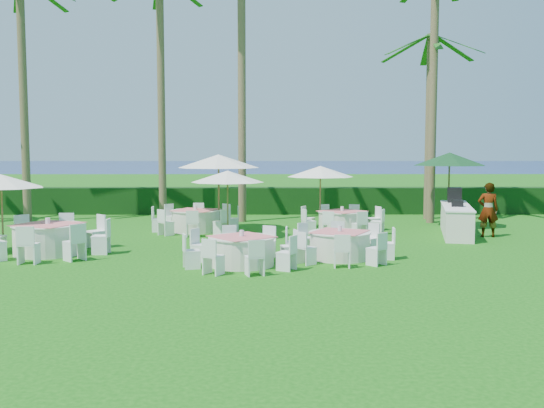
{
  "coord_description": "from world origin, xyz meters",
  "views": [
    {
      "loc": [
        1.61,
        -15.72,
        2.87
      ],
      "look_at": [
        1.74,
        2.18,
        1.3
      ],
      "focal_mm": 40.0,
      "sensor_mm": 36.0,
      "label": 1
    }
  ],
  "objects_px": {
    "banquet_table_b": "(242,250)",
    "umbrella_d": "(320,172)",
    "banquet_table_e": "(196,220)",
    "umbrella_a": "(1,181)",
    "staff_person": "(488,210)",
    "umbrella_green": "(450,159)",
    "buffet_table": "(456,219)",
    "umbrella_c": "(219,161)",
    "banquet_table_c": "(340,244)",
    "banquet_table_a": "(48,238)",
    "banquet_table_f": "(342,221)",
    "umbrella_b": "(228,177)"
  },
  "relations": [
    {
      "from": "banquet_table_b",
      "to": "umbrella_d",
      "type": "height_order",
      "value": "umbrella_d"
    },
    {
      "from": "banquet_table_e",
      "to": "umbrella_a",
      "type": "distance_m",
      "value": 6.8
    },
    {
      "from": "umbrella_d",
      "to": "staff_person",
      "type": "relative_size",
      "value": 1.33
    },
    {
      "from": "umbrella_d",
      "to": "staff_person",
      "type": "bearing_deg",
      "value": -21.39
    },
    {
      "from": "umbrella_d",
      "to": "umbrella_green",
      "type": "distance_m",
      "value": 4.89
    },
    {
      "from": "umbrella_green",
      "to": "buffet_table",
      "type": "height_order",
      "value": "umbrella_green"
    },
    {
      "from": "umbrella_c",
      "to": "buffet_table",
      "type": "xyz_separation_m",
      "value": [
        8.24,
        -0.93,
        -1.96
      ]
    },
    {
      "from": "banquet_table_c",
      "to": "umbrella_d",
      "type": "height_order",
      "value": "umbrella_d"
    },
    {
      "from": "banquet_table_c",
      "to": "banquet_table_e",
      "type": "xyz_separation_m",
      "value": [
        -4.5,
        5.51,
        0.02
      ]
    },
    {
      "from": "banquet_table_a",
      "to": "buffet_table",
      "type": "bearing_deg",
      "value": 17.26
    },
    {
      "from": "umbrella_c",
      "to": "umbrella_green",
      "type": "distance_m",
      "value": 8.58
    },
    {
      "from": "banquet_table_f",
      "to": "staff_person",
      "type": "relative_size",
      "value": 1.61
    },
    {
      "from": "banquet_table_c",
      "to": "banquet_table_b",
      "type": "bearing_deg",
      "value": -159.46
    },
    {
      "from": "banquet_table_f",
      "to": "umbrella_b",
      "type": "height_order",
      "value": "umbrella_b"
    },
    {
      "from": "umbrella_b",
      "to": "banquet_table_a",
      "type": "bearing_deg",
      "value": -146.26
    },
    {
      "from": "banquet_table_e",
      "to": "banquet_table_f",
      "type": "distance_m",
      "value": 5.21
    },
    {
      "from": "banquet_table_c",
      "to": "banquet_table_a",
      "type": "bearing_deg",
      "value": 174.56
    },
    {
      "from": "buffet_table",
      "to": "umbrella_d",
      "type": "bearing_deg",
      "value": 161.9
    },
    {
      "from": "banquet_table_c",
      "to": "umbrella_d",
      "type": "distance_m",
      "value": 6.41
    },
    {
      "from": "banquet_table_c",
      "to": "umbrella_green",
      "type": "relative_size",
      "value": 1.03
    },
    {
      "from": "banquet_table_c",
      "to": "umbrella_d",
      "type": "bearing_deg",
      "value": 89.93
    },
    {
      "from": "banquet_table_a",
      "to": "umbrella_green",
      "type": "relative_size",
      "value": 1.2
    },
    {
      "from": "banquet_table_a",
      "to": "umbrella_b",
      "type": "relative_size",
      "value": 1.4
    },
    {
      "from": "umbrella_c",
      "to": "staff_person",
      "type": "xyz_separation_m",
      "value": [
        9.11,
        -1.56,
        -1.59
      ]
    },
    {
      "from": "banquet_table_b",
      "to": "banquet_table_f",
      "type": "relative_size",
      "value": 0.99
    },
    {
      "from": "banquet_table_c",
      "to": "staff_person",
      "type": "bearing_deg",
      "value": 36.68
    },
    {
      "from": "banquet_table_a",
      "to": "banquet_table_f",
      "type": "xyz_separation_m",
      "value": [
        8.75,
        4.55,
        -0.05
      ]
    },
    {
      "from": "banquet_table_c",
      "to": "umbrella_b",
      "type": "relative_size",
      "value": 1.2
    },
    {
      "from": "banquet_table_f",
      "to": "umbrella_d",
      "type": "bearing_deg",
      "value": 129.43
    },
    {
      "from": "banquet_table_e",
      "to": "umbrella_green",
      "type": "xyz_separation_m",
      "value": [
        9.35,
        1.05,
        2.16
      ]
    },
    {
      "from": "banquet_table_f",
      "to": "buffet_table",
      "type": "bearing_deg",
      "value": -9.31
    },
    {
      "from": "banquet_table_f",
      "to": "umbrella_c",
      "type": "distance_m",
      "value": 4.88
    },
    {
      "from": "banquet_table_f",
      "to": "umbrella_green",
      "type": "bearing_deg",
      "value": 16.76
    },
    {
      "from": "umbrella_c",
      "to": "buffet_table",
      "type": "distance_m",
      "value": 8.52
    },
    {
      "from": "banquet_table_e",
      "to": "umbrella_c",
      "type": "relative_size",
      "value": 1.07
    },
    {
      "from": "banquet_table_a",
      "to": "banquet_table_e",
      "type": "xyz_separation_m",
      "value": [
        3.54,
        4.74,
        -0.04
      ]
    },
    {
      "from": "banquet_table_b",
      "to": "banquet_table_f",
      "type": "distance_m",
      "value": 7.09
    },
    {
      "from": "banquet_table_b",
      "to": "umbrella_d",
      "type": "xyz_separation_m",
      "value": [
        2.58,
        7.14,
        1.73
      ]
    },
    {
      "from": "banquet_table_b",
      "to": "umbrella_a",
      "type": "relative_size",
      "value": 1.22
    },
    {
      "from": "banquet_table_c",
      "to": "umbrella_b",
      "type": "bearing_deg",
      "value": 129.3
    },
    {
      "from": "staff_person",
      "to": "umbrella_green",
      "type": "bearing_deg",
      "value": -66.45
    },
    {
      "from": "umbrella_a",
      "to": "umbrella_green",
      "type": "distance_m",
      "value": 15.32
    },
    {
      "from": "umbrella_a",
      "to": "umbrella_d",
      "type": "bearing_deg",
      "value": 27.86
    },
    {
      "from": "banquet_table_b",
      "to": "banquet_table_e",
      "type": "xyz_separation_m",
      "value": [
        -1.92,
        6.48,
        0.02
      ]
    },
    {
      "from": "banquet_table_b",
      "to": "banquet_table_e",
      "type": "bearing_deg",
      "value": 106.53
    },
    {
      "from": "banquet_table_e",
      "to": "banquet_table_f",
      "type": "height_order",
      "value": "banquet_table_e"
    },
    {
      "from": "banquet_table_a",
      "to": "banquet_table_c",
      "type": "height_order",
      "value": "banquet_table_a"
    },
    {
      "from": "buffet_table",
      "to": "banquet_table_f",
      "type": "bearing_deg",
      "value": 170.69
    },
    {
      "from": "banquet_table_c",
      "to": "buffet_table",
      "type": "distance_m",
      "value": 6.54
    },
    {
      "from": "umbrella_b",
      "to": "staff_person",
      "type": "bearing_deg",
      "value": 0.54
    }
  ]
}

